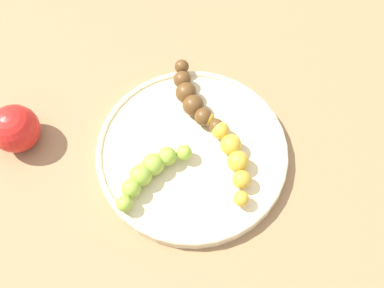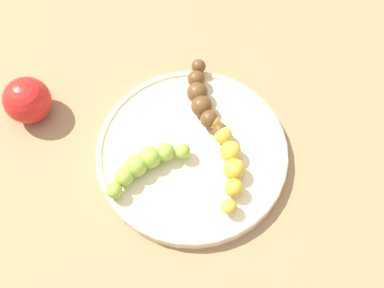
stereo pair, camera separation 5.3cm
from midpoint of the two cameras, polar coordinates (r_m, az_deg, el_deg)
name	(u,v)px [view 1 (the left image)]	position (r m, az deg, el deg)	size (l,w,h in m)	color
ground_plane	(192,155)	(0.65, -2.33, -1.70)	(2.40, 2.40, 0.00)	#936D47
fruit_bowl	(192,152)	(0.64, -2.37, -1.24)	(0.29, 0.29, 0.02)	beige
banana_green	(149,172)	(0.61, -8.21, -3.86)	(0.04, 0.13, 0.03)	#8CAD38
banana_spotted	(231,154)	(0.62, 2.79, -1.55)	(0.14, 0.09, 0.03)	gold
banana_overripe	(192,98)	(0.66, -2.30, 5.94)	(0.14, 0.07, 0.03)	#593819
apple_red	(15,129)	(0.69, -24.48, 1.68)	(0.07, 0.07, 0.07)	red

